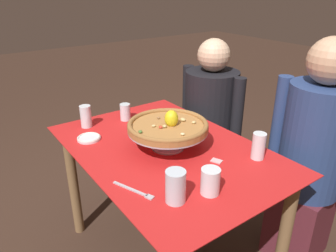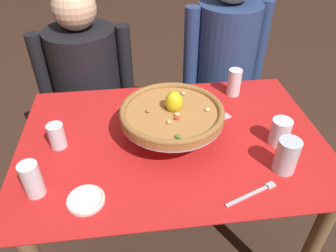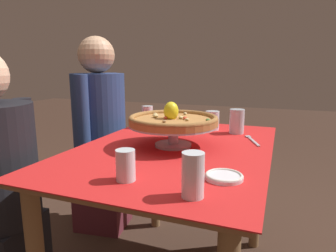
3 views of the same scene
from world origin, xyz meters
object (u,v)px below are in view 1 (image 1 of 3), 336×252
side_plate (89,138)px  diner_left (210,121)px  pizza_stand (167,134)px  dinner_fork (135,191)px  water_glass_front_left (86,118)px  diner_right (311,161)px  water_glass_front_right (176,188)px  sugar_packet (217,161)px  pizza (168,125)px  water_glass_back_right (258,148)px  water_glass_side_left (125,113)px  water_glass_side_right (210,182)px

side_plate → diner_left: (-0.08, 0.95, -0.17)m
pizza_stand → dinner_fork: size_ratio=2.05×
water_glass_front_left → diner_right: bearing=45.5°
water_glass_front_right → water_glass_front_left: bearing=-179.7°
side_plate → diner_right: diner_right is taller
water_glass_front_left → sugar_packet: water_glass_front_left is taller
pizza → water_glass_back_right: 0.44m
water_glass_back_right → diner_right: (0.06, 0.38, -0.17)m
diner_right → water_glass_front_right: bearing=-91.8°
water_glass_back_right → water_glass_side_left: bearing=-159.9°
water_glass_back_right → pizza: bearing=-140.1°
water_glass_back_right → water_glass_side_right: 0.38m
side_plate → diner_right: (0.71, 0.95, -0.12)m
water_glass_front_left → sugar_packet: (0.73, 0.34, -0.05)m
dinner_fork → diner_left: 1.18m
water_glass_side_left → diner_right: diner_right is taller
water_glass_back_right → water_glass_front_right: 0.51m
water_glass_back_right → water_glass_front_left: bearing=-147.7°
diner_left → diner_right: size_ratio=0.91×
diner_left → diner_right: diner_right is taller
water_glass_front_left → dinner_fork: 0.72m
diner_right → sugar_packet: bearing=-105.4°
diner_right → pizza: bearing=-121.3°
pizza_stand → pizza: size_ratio=1.00×
pizza_stand → pizza: pizza is taller
water_glass_side_left → side_plate: bearing=-66.8°
water_glass_side_right → sugar_packet: (-0.16, 0.19, -0.05)m
water_glass_back_right → water_glass_side_right: (0.07, -0.37, -0.01)m
water_glass_side_right → diner_left: size_ratio=0.09×
dinner_fork → diner_left: diner_left is taller
water_glass_side_left → side_plate: (0.12, -0.29, -0.03)m
water_glass_front_right → side_plate: water_glass_front_right is taller
pizza → sugar_packet: bearing=22.5°
water_glass_side_left → side_plate: 0.32m
pizza_stand → water_glass_front_right: (0.37, -0.23, -0.02)m
water_glass_front_right → dinner_fork: 0.18m
pizza → side_plate: bearing=-137.2°
pizza → water_glass_front_left: pizza is taller
pizza_stand → dinner_fork: 0.41m
water_glass_front_right → side_plate: size_ratio=1.07×
water_glass_side_left → diner_right: 1.08m
water_glass_back_right → water_glass_side_left: 0.82m
water_glass_side_left → water_glass_front_left: 0.24m
sugar_packet → dinner_fork: bearing=-92.0°
water_glass_side_left → water_glass_front_right: water_glass_front_right is taller
water_glass_side_left → water_glass_front_left: bearing=-100.0°
pizza → water_glass_side_right: bearing=-12.1°
diner_right → water_glass_front_left: bearing=-134.5°
water_glass_side_right → sugar_packet: bearing=130.4°
dinner_fork → diner_right: 1.01m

